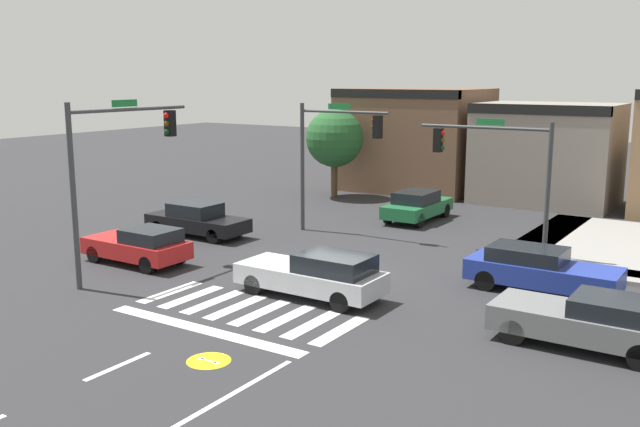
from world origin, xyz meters
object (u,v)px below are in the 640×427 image
at_px(traffic_signal_northeast, 496,160).
at_px(car_black, 197,220).
at_px(car_green, 417,205).
at_px(car_silver, 316,275).
at_px(car_blue, 539,269).
at_px(traffic_signal_southwest, 118,154).
at_px(traffic_signal_northwest, 334,144).
at_px(car_red, 139,245).
at_px(roadside_tree, 335,139).
at_px(car_gray, 591,320).

bearing_deg(traffic_signal_northeast, car_black, 17.70).
relative_size(car_green, car_silver, 0.92).
distance_m(car_green, car_blue, 11.75).
height_order(traffic_signal_southwest, traffic_signal_northeast, traffic_signal_southwest).
height_order(traffic_signal_northwest, car_black, traffic_signal_northwest).
distance_m(car_green, car_red, 13.95).
xyz_separation_m(traffic_signal_northwest, car_silver, (4.40, -8.05, -3.22)).
relative_size(car_red, car_blue, 0.87).
bearing_deg(roadside_tree, car_silver, -59.79).
relative_size(car_green, car_black, 0.93).
bearing_deg(traffic_signal_northeast, car_red, 39.29).
bearing_deg(car_green, car_red, -21.74).
distance_m(traffic_signal_northeast, car_red, 13.86).
relative_size(traffic_signal_southwest, car_gray, 1.34).
bearing_deg(traffic_signal_southwest, car_gray, -82.92).
xyz_separation_m(car_black, roadside_tree, (-0.28, 11.84, 2.67)).
bearing_deg(car_black, traffic_signal_southwest, -70.09).
height_order(traffic_signal_northwest, traffic_signal_southwest, traffic_signal_southwest).
distance_m(traffic_signal_northwest, roadside_tree, 9.82).
bearing_deg(car_black, car_blue, -0.44).
xyz_separation_m(car_silver, roadside_tree, (-9.54, 16.39, 2.63)).
distance_m(car_gray, roadside_tree, 24.11).
bearing_deg(traffic_signal_northwest, traffic_signal_southwest, -105.34).
relative_size(car_silver, car_blue, 1.01).
distance_m(car_black, roadside_tree, 12.14).
relative_size(traffic_signal_northwest, traffic_signal_northeast, 1.08).
height_order(traffic_signal_southwest, car_red, traffic_signal_southwest).
bearing_deg(car_silver, car_red, 1.38).
distance_m(car_gray, car_red, 15.98).
xyz_separation_m(car_gray, car_blue, (-2.51, 4.12, 0.01)).
height_order(traffic_signal_northwest, roadside_tree, traffic_signal_northwest).
bearing_deg(roadside_tree, traffic_signal_southwest, -82.06).
bearing_deg(car_silver, roadside_tree, -59.79).
height_order(car_silver, car_black, car_silver).
bearing_deg(car_blue, car_gray, -58.60).
bearing_deg(traffic_signal_southwest, car_green, -17.30).
bearing_deg(car_red, car_green, -111.74).
xyz_separation_m(traffic_signal_northwest, car_green, (1.83, 4.72, -3.23)).
distance_m(traffic_signal_northeast, car_gray, 10.20).
bearing_deg(car_blue, traffic_signal_southwest, -154.75).
xyz_separation_m(car_green, car_blue, (8.29, -8.33, 0.00)).
xyz_separation_m(traffic_signal_northwest, traffic_signal_northeast, (7.13, 0.33, -0.26)).
relative_size(car_green, car_gray, 0.96).
bearing_deg(car_black, traffic_signal_northwest, 35.74).
bearing_deg(car_red, car_gray, -178.19).
height_order(car_silver, car_blue, car_silver).
distance_m(car_silver, roadside_tree, 19.15).
bearing_deg(traffic_signal_southwest, traffic_signal_northwest, -15.34).
bearing_deg(roadside_tree, car_gray, -42.12).
xyz_separation_m(car_silver, car_black, (-9.26, 4.55, -0.04)).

